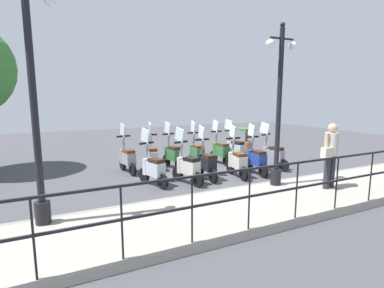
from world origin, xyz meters
name	(u,v)px	position (x,y,z in m)	size (l,w,h in m)	color
ground_plane	(209,172)	(0.00, 0.00, 0.00)	(28.00, 28.00, 0.00)	#424247
promenade_walkway	(278,200)	(-3.15, 0.00, 0.07)	(2.20, 20.00, 0.15)	gray
fence_railing	(318,176)	(-4.20, 0.00, 0.89)	(0.04, 16.03, 1.07)	black
lamp_post_near	(278,116)	(-2.40, -0.59, 1.89)	(0.26, 0.90, 3.95)	black
lamp_post_far	(35,116)	(-2.40, 4.72, 2.05)	(0.26, 0.90, 4.29)	black
pedestrian_with_bag	(331,151)	(-3.19, -1.56, 1.08)	(0.36, 0.64, 1.59)	#28282D
potted_palm	(246,142)	(2.22, -3.08, 0.45)	(1.06, 0.66, 1.05)	#9E5B3D
scooter_near_0	(272,155)	(-0.63, -2.02, 0.48)	(1.21, 0.53, 1.54)	black
scooter_near_1	(256,159)	(-0.92, -1.14, 0.48)	(1.23, 0.44, 1.54)	black
scooter_near_2	(237,161)	(-0.93, -0.43, 0.48)	(1.23, 0.44, 1.54)	black
scooter_near_3	(206,163)	(-0.75, 0.51, 0.48)	(1.23, 0.44, 1.54)	black
scooter_near_4	(188,167)	(-0.90, 1.18, 0.48)	(1.21, 0.53, 1.54)	black
scooter_near_5	(153,168)	(-0.65, 2.08, 0.48)	(1.20, 0.55, 1.54)	black
scooter_far_0	(235,149)	(0.88, -1.58, 0.48)	(1.21, 0.52, 1.54)	black
scooter_far_1	(220,150)	(0.79, -0.91, 0.48)	(1.23, 0.44, 1.54)	black
scooter_far_2	(197,153)	(0.81, 0.02, 0.48)	(1.23, 0.44, 1.54)	black
scooter_far_3	(173,154)	(0.90, 0.87, 0.48)	(1.23, 0.45, 1.54)	black
scooter_far_4	(152,156)	(0.97, 1.56, 0.48)	(1.22, 0.47, 1.54)	black
scooter_far_5	(127,158)	(0.99, 2.36, 0.48)	(1.23, 0.44, 1.54)	black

